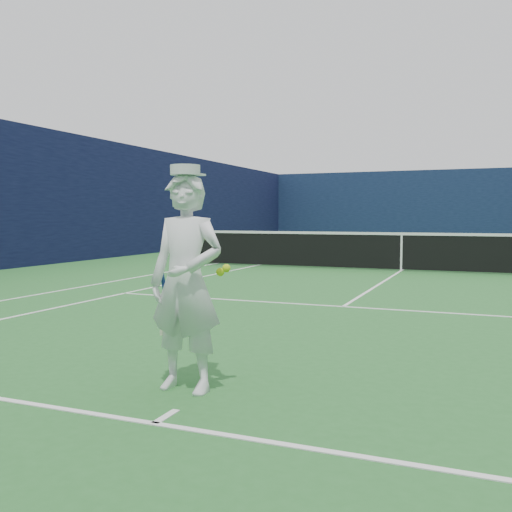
% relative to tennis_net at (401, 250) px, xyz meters
% --- Properties ---
extents(ground, '(80.00, 80.00, 0.00)m').
position_rel_tennis_net_xyz_m(ground, '(0.00, 0.00, -0.55)').
color(ground, '#27682B').
rests_on(ground, ground).
extents(court_markings, '(11.03, 23.83, 0.01)m').
position_rel_tennis_net_xyz_m(court_markings, '(0.00, 0.00, -0.55)').
color(court_markings, white).
rests_on(court_markings, ground).
extents(windscreen_fence, '(20.12, 36.12, 4.00)m').
position_rel_tennis_net_xyz_m(windscreen_fence, '(0.00, 0.00, 1.45)').
color(windscreen_fence, '#0F1A38').
rests_on(windscreen_fence, ground).
extents(tennis_net, '(12.88, 0.09, 1.07)m').
position_rel_tennis_net_xyz_m(tennis_net, '(0.00, 0.00, 0.00)').
color(tennis_net, '#141E4C').
rests_on(tennis_net, ground).
extents(tennis_player, '(0.76, 0.48, 1.84)m').
position_rel_tennis_net_xyz_m(tennis_player, '(-0.17, -11.12, 0.34)').
color(tennis_player, white).
rests_on(tennis_player, ground).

